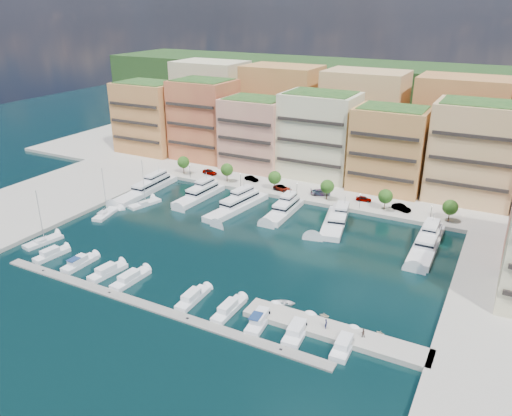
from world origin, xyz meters
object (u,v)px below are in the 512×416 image
(cruiser_5, at_px, (193,298))
(yacht_2, at_px, (239,204))
(cruiser_3, at_px, (130,279))
(car_4, at_px, (364,199))
(tree_4, at_px, (385,196))
(cruiser_6, at_px, (229,310))
(yacht_1, at_px, (200,194))
(tree_5, at_px, (450,207))
(car_2, at_px, (283,188))
(cruiser_9, at_px, (344,345))
(sailboat_0, at_px, (43,242))
(person_1, at_px, (363,333))
(car_1, at_px, (251,179))
(tree_0, at_px, (183,162))
(lamppost_2, at_px, (297,188))
(lamppost_4, at_px, (431,211))
(cruiser_7, at_px, (261,319))
(car_0, at_px, (210,172))
(tree_3, at_px, (327,187))
(lamppost_0, at_px, (190,169))
(lamppost_1, at_px, (240,178))
(tender_1, at_px, (324,315))
(yacht_0, at_px, (148,188))
(lamppost_3, at_px, (360,199))
(tender_0, at_px, (286,303))
(sailboat_2, at_px, (145,204))
(person_0, at_px, (326,324))
(yacht_3, at_px, (284,209))
(cruiser_0, at_px, (52,255))
(car_3, at_px, (320,192))
(car_5, at_px, (401,208))
(yacht_6, at_px, (427,242))
(sailboat_1, at_px, (106,214))
(yacht_4, at_px, (336,221))
(tree_2, at_px, (275,178))
(tender_3, at_px, (381,333))
(cruiser_2, at_px, (107,272))

(cruiser_5, bearing_deg, yacht_2, 108.91)
(cruiser_3, distance_m, car_4, 68.01)
(tree_4, relative_size, cruiser_6, 0.64)
(yacht_1, relative_size, car_4, 4.62)
(tree_5, xyz_separation_m, car_2, (-45.63, 0.50, -2.96))
(cruiser_9, height_order, sailboat_0, sailboat_0)
(person_1, bearing_deg, cruiser_5, -21.94)
(car_1, bearing_deg, tree_0, 109.37)
(lamppost_2, xyz_separation_m, lamppost_4, (36.00, 0.00, 0.00))
(cruiser_7, height_order, car_4, car_4)
(cruiser_7, relative_size, car_0, 1.92)
(tree_3, xyz_separation_m, lamppost_0, (-44.00, -2.30, -0.92))
(lamppost_1, bearing_deg, tree_0, 174.03)
(tender_1, bearing_deg, yacht_0, 59.04)
(tree_0, height_order, lamppost_3, tree_0)
(tender_0, bearing_deg, yacht_1, 30.97)
(sailboat_2, bearing_deg, person_0, -25.72)
(yacht_1, height_order, yacht_3, same)
(person_1, bearing_deg, car_2, -81.30)
(tree_5, bearing_deg, lamppost_1, -177.73)
(cruiser_0, distance_m, car_3, 71.92)
(lamppost_2, relative_size, cruiser_3, 0.46)
(yacht_1, bearing_deg, lamppost_3, 14.32)
(lamppost_3, bearing_deg, lamppost_2, 180.00)
(tree_4, xyz_separation_m, car_1, (-41.66, 3.83, -3.00))
(lamppost_1, bearing_deg, car_5, 4.74)
(cruiser_9, bearing_deg, sailboat_0, 177.07)
(lamppost_1, height_order, yacht_6, yacht_6)
(cruiser_7, xyz_separation_m, car_2, (-23.24, 58.62, 1.21))
(sailboat_1, xyz_separation_m, car_1, (21.94, 39.28, 1.43))
(lamppost_2, xyz_separation_m, car_3, (5.25, 4.62, -2.01))
(tree_0, bearing_deg, lamppost_3, -2.27)
(tender_0, height_order, car_2, car_2)
(lamppost_3, distance_m, cruiser_0, 76.16)
(yacht_0, xyz_separation_m, yacht_4, (56.52, 2.87, -0.12))
(cruiser_6, height_order, sailboat_2, sailboat_2)
(tree_5, height_order, yacht_4, tree_5)
(yacht_4, xyz_separation_m, car_2, (-20.90, 13.67, 0.69))
(tree_4, distance_m, person_0, 56.07)
(cruiser_6, xyz_separation_m, car_2, (-16.82, 58.60, 1.24))
(yacht_1, relative_size, person_0, 10.60)
(yacht_6, height_order, sailboat_1, sailboat_1)
(lamppost_2, relative_size, cruiser_5, 0.49)
(car_0, bearing_deg, yacht_0, 160.44)
(tree_2, height_order, car_0, tree_2)
(cruiser_5, xyz_separation_m, tender_3, (33.63, 5.96, -0.11))
(lamppost_0, xyz_separation_m, sailboat_2, (0.68, -22.69, -3.51))
(cruiser_2, bearing_deg, sailboat_0, 170.80)
(tree_4, bearing_deg, cruiser_0, -134.83)
(lamppost_2, relative_size, tender_0, 1.19)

